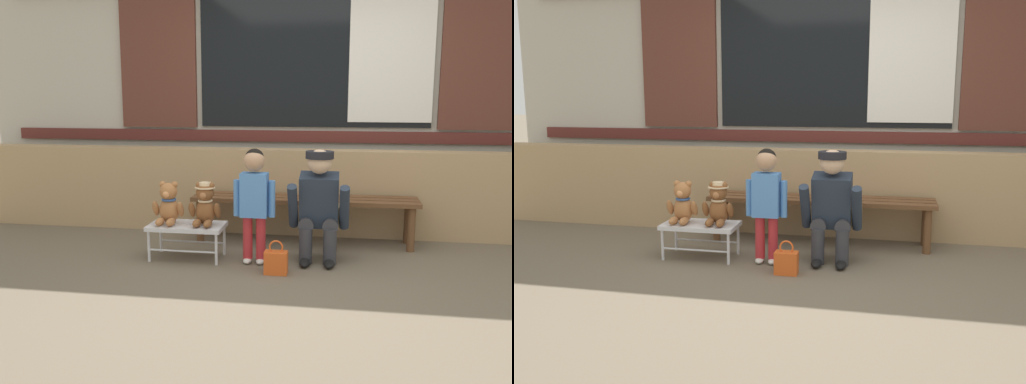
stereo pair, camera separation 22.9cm
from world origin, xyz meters
The scene contains 10 objects.
ground_plane centered at (0.00, 0.00, 0.00)m, with size 60.00×60.00×0.00m, color brown.
brick_low_wall centered at (0.00, 1.43, 0.42)m, with size 7.16×0.25×0.85m, color tan.
shop_facade centered at (0.00, 1.94, 1.68)m, with size 7.30×0.26×3.33m.
wooden_bench_long centered at (-0.02, 1.06, 0.37)m, with size 2.10×0.40×0.44m.
small_display_bench centered at (-0.97, 0.40, 0.27)m, with size 0.64×0.36×0.30m.
teddy_bear_plain centered at (-1.13, 0.40, 0.46)m, with size 0.28×0.26×0.36m.
teddy_bear_with_hat centered at (-0.81, 0.40, 0.47)m, with size 0.28×0.27×0.36m.
child_standing centered at (-0.38, 0.35, 0.59)m, with size 0.35×0.18×0.96m.
adult_crouching centered at (0.15, 0.50, 0.48)m, with size 0.50×0.49×0.95m.
handbag_on_ground centered at (-0.16, 0.11, 0.10)m, with size 0.18×0.11×0.27m.
Camera 2 is at (0.58, -3.89, 1.38)m, focal length 38.05 mm.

